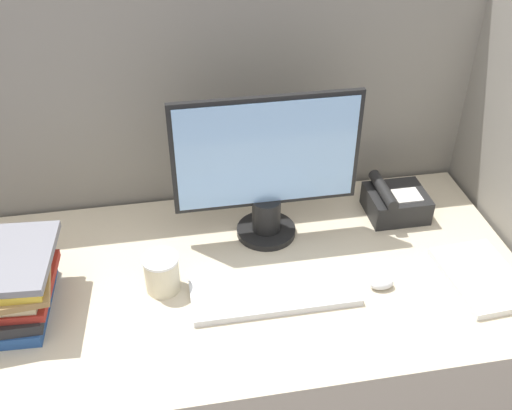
% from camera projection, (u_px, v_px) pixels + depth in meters
% --- Properties ---
extents(cubicle_panel_rear, '(2.04, 0.04, 1.45)m').
position_uv_depth(cubicle_panel_rear, '(220.00, 194.00, 2.08)').
color(cubicle_panel_rear, gray).
rests_on(cubicle_panel_rear, ground_plane).
extents(cubicle_panel_right, '(0.04, 0.88, 1.45)m').
position_uv_depth(cubicle_panel_right, '(509.00, 242.00, 1.87)').
color(cubicle_panel_right, gray).
rests_on(cubicle_panel_right, ground_plane).
extents(desk, '(1.64, 0.82, 0.74)m').
position_uv_depth(desk, '(241.00, 361.00, 1.93)').
color(desk, beige).
rests_on(desk, ground_plane).
extents(monitor, '(0.55, 0.18, 0.46)m').
position_uv_depth(monitor, '(267.00, 171.00, 1.74)').
color(monitor, black).
rests_on(monitor, desk).
extents(keyboard, '(0.46, 0.16, 0.02)m').
position_uv_depth(keyboard, '(274.00, 293.00, 1.64)').
color(keyboard, silver).
rests_on(keyboard, desk).
extents(mouse, '(0.07, 0.04, 0.03)m').
position_uv_depth(mouse, '(382.00, 284.00, 1.66)').
color(mouse, silver).
rests_on(mouse, desk).
extents(coffee_cup, '(0.10, 0.10, 0.11)m').
position_uv_depth(coffee_cup, '(162.00, 273.00, 1.64)').
color(coffee_cup, beige).
rests_on(coffee_cup, desk).
extents(book_stack, '(0.25, 0.31, 0.19)m').
position_uv_depth(book_stack, '(10.00, 283.00, 1.55)').
color(book_stack, '#264C8C').
rests_on(book_stack, desk).
extents(desk_telephone, '(0.18, 0.18, 0.12)m').
position_uv_depth(desk_telephone, '(395.00, 202.00, 1.92)').
color(desk_telephone, black).
rests_on(desk_telephone, desk).
extents(paper_pile, '(0.20, 0.29, 0.02)m').
position_uv_depth(paper_pile, '(482.00, 277.00, 1.69)').
color(paper_pile, white).
rests_on(paper_pile, desk).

